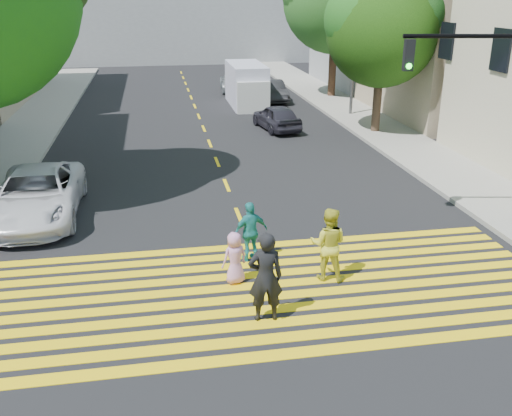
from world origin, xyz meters
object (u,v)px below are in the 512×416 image
object	(u,v)px
pedestrian_woman	(328,244)
white_van	(247,86)
white_sedan	(37,195)
dark_car_near	(276,117)
tree_right_near	(384,24)
pedestrian_man	(265,277)
pedestrian_extra	(251,232)
traffic_signal	(500,100)
silver_car	(234,82)
dark_car_parked	(273,91)
pedestrian_child	(235,258)

from	to	relation	value
pedestrian_woman	white_van	size ratio (longest dim) A/B	0.35
white_sedan	dark_car_near	world-z (taller)	white_sedan
tree_right_near	pedestrian_man	size ratio (longest dim) A/B	3.75
pedestrian_woman	white_van	bearing A→B (deg)	-72.30
pedestrian_extra	traffic_signal	world-z (taller)	traffic_signal
white_van	pedestrian_man	bearing A→B (deg)	-98.09
tree_right_near	white_van	bearing A→B (deg)	122.09
pedestrian_man	silver_car	size ratio (longest dim) A/B	0.44
pedestrian_extra	white_van	world-z (taller)	white_van
tree_right_near	silver_car	bearing A→B (deg)	110.71
tree_right_near	dark_car_parked	world-z (taller)	tree_right_near
white_van	silver_car	bearing A→B (deg)	90.59
tree_right_near	pedestrian_child	xyz separation A→B (m)	(-8.86, -13.71, -4.40)
white_sedan	pedestrian_extra	bearing A→B (deg)	-34.60
dark_car_parked	white_van	bearing A→B (deg)	-146.26
pedestrian_extra	traffic_signal	bearing A→B (deg)	171.06
tree_right_near	pedestrian_child	distance (m)	16.91
pedestrian_woman	dark_car_near	world-z (taller)	pedestrian_woman
pedestrian_child	white_van	bearing A→B (deg)	-120.86
white_van	pedestrian_extra	bearing A→B (deg)	-98.76
pedestrian_child	dark_car_near	size ratio (longest dim) A/B	0.34
pedestrian_man	dark_car_parked	distance (m)	25.27
pedestrian_extra	pedestrian_child	bearing A→B (deg)	46.55
white_van	traffic_signal	world-z (taller)	traffic_signal
pedestrian_extra	tree_right_near	bearing A→B (deg)	-140.06
tree_right_near	pedestrian_man	xyz separation A→B (m)	(-8.46, -15.44, -4.05)
pedestrian_extra	pedestrian_man	bearing A→B (deg)	69.91
pedestrian_woman	pedestrian_extra	size ratio (longest dim) A/B	1.14
pedestrian_man	traffic_signal	xyz separation A→B (m)	(7.19, 3.81, 2.74)
tree_right_near	pedestrian_extra	distance (m)	15.66
pedestrian_extra	dark_car_near	world-z (taller)	pedestrian_extra
white_sedan	traffic_signal	size ratio (longest dim) A/B	0.92
pedestrian_extra	white_van	bearing A→B (deg)	-115.67
tree_right_near	pedestrian_man	distance (m)	18.06
pedestrian_child	white_sedan	size ratio (longest dim) A/B	0.24
dark_car_parked	silver_car	bearing A→B (deg)	113.51
pedestrian_child	pedestrian_extra	size ratio (longest dim) A/B	0.81
dark_car_near	silver_car	xyz separation A→B (m)	(-0.46, 11.80, 0.02)
pedestrian_woman	dark_car_near	size ratio (longest dim) A/B	0.49
traffic_signal	white_van	bearing A→B (deg)	111.22
tree_right_near	white_van	size ratio (longest dim) A/B	1.44
pedestrian_woman	tree_right_near	bearing A→B (deg)	-93.64
pedestrian_woman	pedestrian_child	world-z (taller)	pedestrian_woman
pedestrian_woman	pedestrian_extra	distance (m)	2.11
white_van	tree_right_near	bearing A→B (deg)	-57.68
pedestrian_extra	silver_car	distance (m)	26.18
pedestrian_man	dark_car_parked	world-z (taller)	pedestrian_man
pedestrian_woman	dark_car_parked	size ratio (longest dim) A/B	0.48
tree_right_near	dark_car_near	size ratio (longest dim) A/B	2.01
pedestrian_man	dark_car_near	world-z (taller)	pedestrian_man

